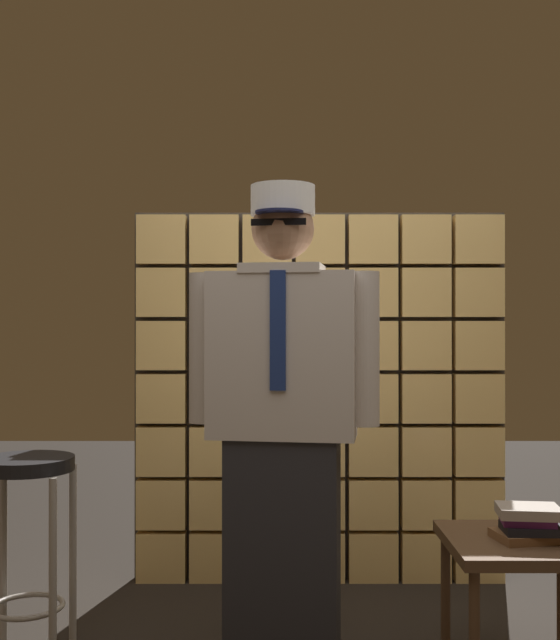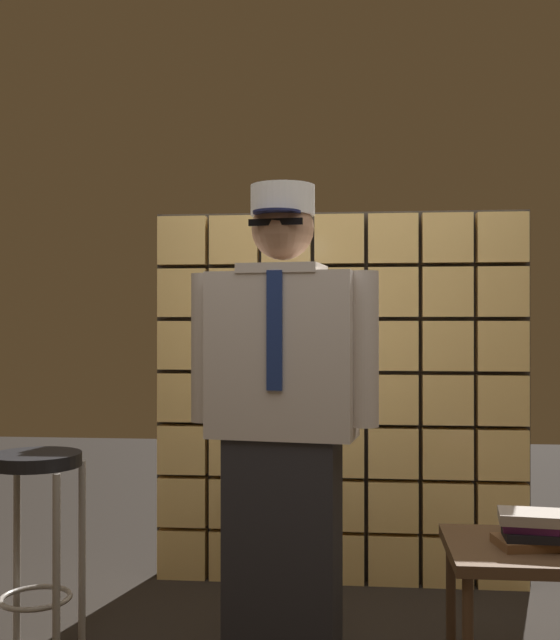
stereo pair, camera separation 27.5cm
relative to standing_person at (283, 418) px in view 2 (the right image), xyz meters
The scene contains 5 objects.
glass_block_wall 1.03m from the standing_person, 79.48° to the left, with size 1.84×0.10×1.84m.
standing_person is the anchor object (origin of this frame).
bar_stool 1.00m from the standing_person, behind, with size 0.34×0.34×0.78m.
side_table 0.97m from the standing_person, ahead, with size 0.52×0.52×0.51m.
book_stack 0.94m from the standing_person, ahead, with size 0.26×0.20×0.12m.
Camera 2 is at (0.08, -2.46, 1.27)m, focal length 44.02 mm.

